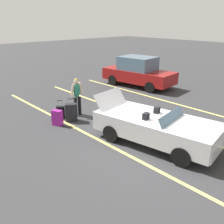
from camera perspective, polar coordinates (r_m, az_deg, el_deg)
name	(u,v)px	position (r m, az deg, el deg)	size (l,w,h in m)	color
ground_plane	(155,143)	(8.80, 9.77, -6.93)	(80.00, 80.00, 0.00)	#333335
lot_line_near	(129,156)	(7.93, 3.98, -9.90)	(18.00, 0.12, 0.01)	#EAE066
lot_line_mid	(179,131)	(9.87, 14.88, -4.21)	(18.00, 0.12, 0.01)	#EAE066
lot_line_far	(213,114)	(12.10, 21.89, -0.41)	(18.00, 0.12, 0.01)	#EAE066
convertible_car	(162,129)	(8.46, 11.19, -3.72)	(4.44, 2.42, 1.49)	silver
suitcase_large_black	(71,112)	(10.49, -9.23, -0.09)	(0.50, 0.55, 0.99)	black
suitcase_medium_bright	(57,118)	(10.19, -12.29, -1.28)	(0.46, 0.38, 0.62)	#991E8C
suitcase_small_carryon	(61,112)	(10.97, -11.58, 0.03)	(0.37, 0.39, 0.80)	black
traveler_person	(77,95)	(10.92, -7.95, 3.90)	(0.24, 0.61, 1.65)	black
parked_sedan_near	(138,72)	(15.88, 5.98, 9.02)	(4.68, 2.32, 1.82)	maroon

